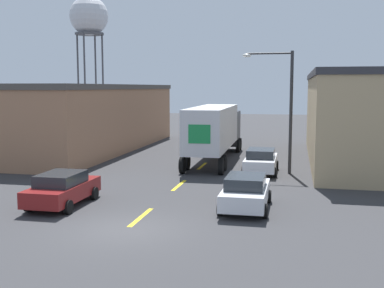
% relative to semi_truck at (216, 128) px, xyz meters
% --- Properties ---
extents(ground_plane, '(160.00, 160.00, 0.00)m').
position_rel_semi_truck_xyz_m(ground_plane, '(-0.45, -18.02, -2.39)').
color(ground_plane, '#333335').
extents(road_centerline, '(0.20, 16.29, 0.01)m').
position_rel_semi_truck_xyz_m(road_centerline, '(-0.45, -9.55, -2.39)').
color(road_centerline, yellow).
rests_on(road_centerline, ground_plane).
extents(warehouse_left, '(10.31, 24.42, 5.61)m').
position_rel_semi_truck_xyz_m(warehouse_left, '(-12.77, 3.79, 0.42)').
color(warehouse_left, '#9E7051').
rests_on(warehouse_left, ground_plane).
extents(semi_truck, '(2.96, 13.79, 4.01)m').
position_rel_semi_truck_xyz_m(semi_truck, '(0.00, 0.00, 0.00)').
color(semi_truck, black).
rests_on(semi_truck, ground_plane).
extents(parked_car_right_near, '(2.09, 4.40, 1.53)m').
position_rel_semi_truck_xyz_m(parked_car_right_near, '(3.68, -13.99, -1.60)').
color(parked_car_right_near, silver).
rests_on(parked_car_right_near, ground_plane).
extents(parked_car_left_near, '(2.09, 4.40, 1.53)m').
position_rel_semi_truck_xyz_m(parked_car_left_near, '(-4.58, -15.09, -1.60)').
color(parked_car_left_near, maroon).
rests_on(parked_car_left_near, ground_plane).
extents(parked_car_right_mid, '(2.09, 4.40, 1.53)m').
position_rel_semi_truck_xyz_m(parked_car_right_mid, '(3.68, -4.72, -1.60)').
color(parked_car_right_mid, silver).
rests_on(parked_car_right_mid, ground_plane).
extents(water_tower, '(6.04, 6.04, 19.53)m').
position_rel_semi_truck_xyz_m(water_tower, '(-26.43, 37.28, 13.86)').
color(water_tower, '#47474C').
rests_on(water_tower, ground_plane).
extents(street_lamp, '(3.15, 0.32, 7.60)m').
position_rel_semi_truck_xyz_m(street_lamp, '(5.05, -4.53, 2.10)').
color(street_lamp, '#2D2D30').
rests_on(street_lamp, ground_plane).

